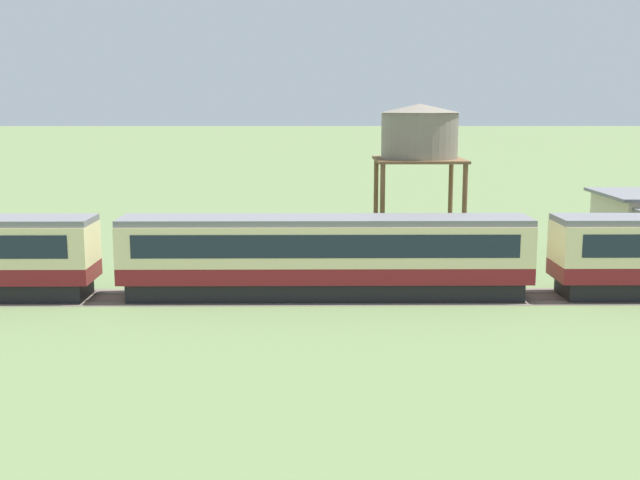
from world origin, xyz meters
TOP-DOWN VIEW (x-y plane):
  - passenger_train at (-29.73, -0.82)m, footprint 105.01×2.99m
  - railway_track at (-26.17, -0.82)m, footprint 149.76×3.60m
  - water_tower at (-24.42, 7.34)m, footprint 5.08×5.08m

SIDE VIEW (x-z plane):
  - railway_track at x=-26.17m, z-range -0.01..0.03m
  - passenger_train at x=-29.73m, z-range 0.22..4.20m
  - water_tower at x=-24.42m, z-range 2.91..12.30m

